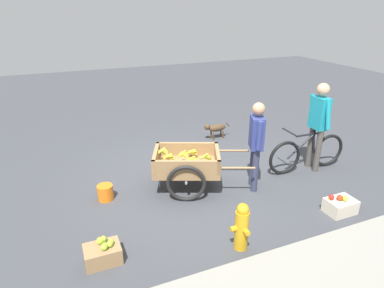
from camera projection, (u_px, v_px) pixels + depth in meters
name	position (u px, v px, depth m)	size (l,w,h in m)	color
ground_plane	(195.00, 179.00, 6.13)	(24.00, 24.00, 0.00)	#3D3F44
fruit_cart	(187.00, 165.00, 5.70)	(1.81, 1.34, 0.73)	#937047
vendor_person	(256.00, 139.00, 5.52)	(0.32, 0.50, 1.53)	#333851
bicycle	(307.00, 153.00, 6.36)	(1.66, 0.46, 0.85)	black
cyclist_person	(319.00, 119.00, 6.15)	(0.23, 0.60, 1.68)	#4C4742
dog	(216.00, 128.00, 7.88)	(0.67, 0.20, 0.40)	#4C3823
fire_hydrant	(242.00, 226.00, 4.29)	(0.25, 0.25, 0.67)	gold
plastic_bucket	(105.00, 192.00, 5.46)	(0.25, 0.25, 0.26)	orange
apple_crate	(340.00, 205.00, 5.12)	(0.44, 0.32, 0.31)	beige
mixed_fruit_crate	(103.00, 253.00, 4.14)	(0.44, 0.32, 0.31)	#99754C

